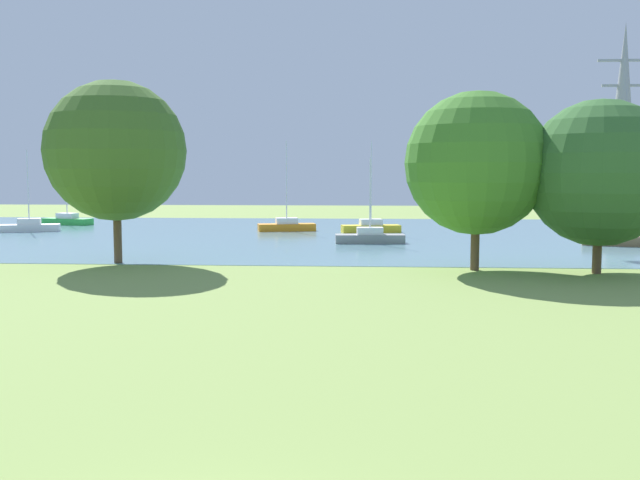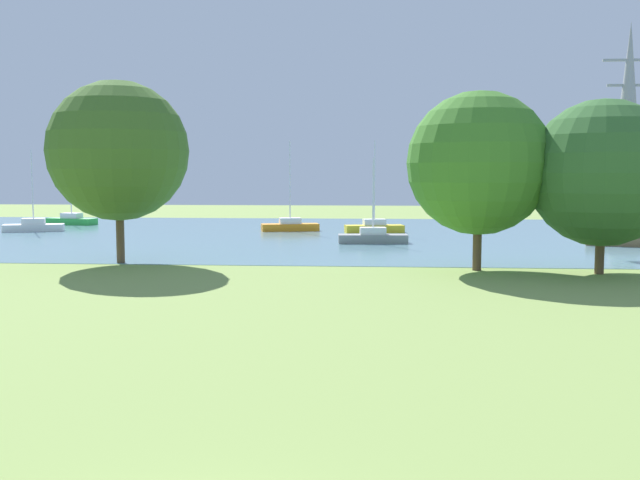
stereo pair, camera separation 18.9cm
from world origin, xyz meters
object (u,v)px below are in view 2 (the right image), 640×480
at_px(sailboat_orange, 290,225).
at_px(tree_mid_shore, 118,151).
at_px(sailboat_yellow, 374,227).
at_px(tree_east_near, 603,173).
at_px(sailboat_green, 72,220).
at_px(sailboat_white, 34,226).
at_px(sailboat_brown, 624,239).
at_px(electricity_pylon, 628,118).
at_px(tree_west_near, 479,163).
at_px(sailboat_gray, 373,237).

distance_m(sailboat_orange, tree_mid_shore, 24.11).
height_order(sailboat_yellow, tree_east_near, tree_east_near).
relative_size(sailboat_green, tree_mid_shore, 0.71).
bearing_deg(tree_east_near, sailboat_white, 150.11).
distance_m(sailboat_green, sailboat_white, 8.13).
xyz_separation_m(sailboat_brown, electricity_pylon, (13.79, 41.79, 11.10)).
xyz_separation_m(sailboat_green, sailboat_white, (0.19, -8.13, -0.00)).
bearing_deg(electricity_pylon, tree_east_near, -109.30).
distance_m(sailboat_orange, sailboat_yellow, 7.19).
bearing_deg(sailboat_orange, tree_mid_shore, -106.53).
xyz_separation_m(sailboat_orange, tree_east_near, (18.11, -24.93, 4.42)).
distance_m(sailboat_yellow, tree_east_near, 26.63).
relative_size(tree_mid_shore, tree_west_near, 1.10).
bearing_deg(sailboat_brown, sailboat_white, 169.13).
bearing_deg(sailboat_yellow, sailboat_brown, -30.43).
bearing_deg(sailboat_gray, sailboat_brown, -2.12).
height_order(sailboat_green, tree_east_near, tree_east_near).
height_order(sailboat_yellow, tree_mid_shore, tree_mid_shore).
bearing_deg(tree_west_near, sailboat_green, 138.48).
distance_m(sailboat_white, tree_west_near, 40.48).
height_order(sailboat_orange, tree_east_near, tree_east_near).
bearing_deg(tree_west_near, sailboat_gray, 110.98).
relative_size(sailboat_yellow, tree_east_near, 0.89).
bearing_deg(sailboat_gray, tree_mid_shore, -138.37).
bearing_deg(sailboat_orange, tree_west_near, -62.92).
xyz_separation_m(tree_west_near, tree_east_near, (5.78, -0.82, -0.48)).
distance_m(sailboat_orange, tree_west_near, 27.52).
bearing_deg(sailboat_brown, sailboat_orange, 155.40).
bearing_deg(tree_mid_shore, sailboat_gray, 41.63).
bearing_deg(sailboat_brown, sailboat_gray, 177.88).
xyz_separation_m(sailboat_gray, tree_west_near, (5.30, -13.81, 4.93)).
bearing_deg(sailboat_orange, electricity_pylon, 39.35).
relative_size(tree_mid_shore, tree_east_near, 1.17).
height_order(sailboat_green, sailboat_white, sailboat_green).
height_order(sailboat_orange, sailboat_green, sailboat_orange).
bearing_deg(sailboat_orange, tree_east_near, -54.01).
bearing_deg(tree_mid_shore, sailboat_orange, 73.47).
bearing_deg(sailboat_white, tree_east_near, -29.89).
relative_size(sailboat_orange, sailboat_white, 1.11).
bearing_deg(sailboat_orange, sailboat_white, -174.03).
bearing_deg(sailboat_white, tree_west_near, -32.99).
bearing_deg(sailboat_green, sailboat_brown, -20.32).
xyz_separation_m(sailboat_orange, sailboat_white, (-21.37, -2.23, -0.01)).
relative_size(sailboat_orange, sailboat_gray, 1.28).
distance_m(sailboat_brown, tree_east_near, 15.78).
xyz_separation_m(sailboat_gray, tree_mid_shore, (-13.70, -12.18, 5.63)).
bearing_deg(sailboat_white, electricity_pylon, 29.29).
height_order(sailboat_white, tree_west_near, tree_west_near).
xyz_separation_m(sailboat_white, tree_mid_shore, (14.70, -20.24, 5.62)).
bearing_deg(sailboat_brown, electricity_pylon, 71.74).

